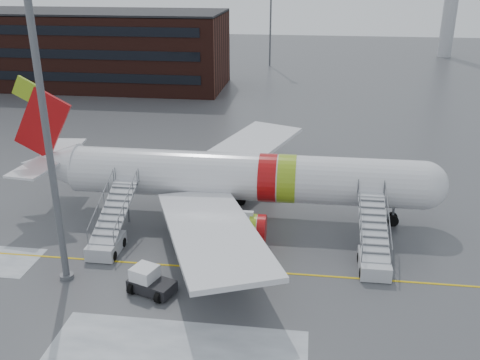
# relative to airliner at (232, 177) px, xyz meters

# --- Properties ---
(ground) EXTENTS (260.00, 260.00, 0.00)m
(ground) POSITION_rel_airliner_xyz_m (5.51, -7.45, -3.42)
(ground) COLOR #494C4F
(ground) RESTS_ON ground
(airliner) EXTENTS (35.03, 32.97, 11.18)m
(airliner) POSITION_rel_airliner_xyz_m (0.00, 0.00, 0.00)
(airliner) COLOR silver
(airliner) RESTS_ON ground
(airstair_fwd) EXTENTS (2.05, 7.70, 3.48)m
(airstair_fwd) POSITION_rel_airliner_xyz_m (10.80, -6.54, -2.35)
(airstair_fwd) COLOR #BABCC2
(airstair_fwd) RESTS_ON ground
(airstair_aft) EXTENTS (2.05, 7.70, 3.48)m
(airstair_aft) POSITION_rel_airliner_xyz_m (-8.06, -6.54, -2.35)
(airstair_aft) COLOR #B6B8BE
(airstair_aft) RESTS_ON ground
(pushback_tug) EXTENTS (3.25, 2.85, 1.65)m
(pushback_tug) POSITION_rel_airliner_xyz_m (-3.56, -11.67, -2.69)
(pushback_tug) COLOR black
(pushback_tug) RESTS_ON ground
(light_mast_near) EXTENTS (1.20, 1.20, 27.61)m
(light_mast_near) POSITION_rel_airliner_xyz_m (-9.45, -10.92, 10.79)
(light_mast_near) COLOR #595B60
(light_mast_near) RESTS_ON ground
(terminal_building) EXTENTS (62.00, 16.11, 12.30)m
(terminal_building) POSITION_rel_airliner_xyz_m (-39.49, 47.54, 2.78)
(terminal_building) COLOR #3F1E16
(terminal_building) RESTS_ON ground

